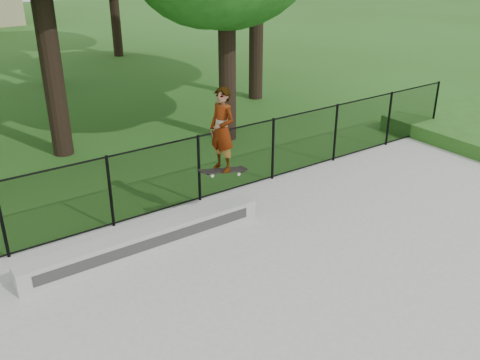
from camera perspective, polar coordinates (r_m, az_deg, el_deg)
The scene contains 4 objects.
concrete_slab at distance 8.09m, azimuth 18.93°, elevation -17.70°, with size 14.00×12.00×0.06m, color #9C9C97.
grind_ledge at distance 9.95m, azimuth -9.94°, elevation -6.28°, with size 4.65×0.40×0.41m, color #B2B2AC.
skater_airborne at distance 9.89m, azimuth -1.92°, elevation 5.18°, with size 0.83×0.64×1.75m.
chainlink_fence at distance 11.41m, azimuth -4.40°, elevation 1.25°, with size 16.06×0.06×1.50m.
Camera 1 is at (-5.27, -3.18, 5.28)m, focal length 40.00 mm.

